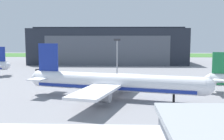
% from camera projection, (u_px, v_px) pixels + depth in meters
% --- Properties ---
extents(ground_plane, '(440.00, 440.00, 0.00)m').
position_uv_depth(ground_plane, '(123.00, 98.00, 69.68)').
color(ground_plane, gray).
extents(grass_field_strip, '(440.00, 56.00, 0.08)m').
position_uv_depth(grass_field_strip, '(122.00, 55.00, 247.82)').
color(grass_field_strip, '#3F7332').
rests_on(grass_field_strip, ground_plane).
extents(maintenance_hangar, '(89.89, 35.28, 21.70)m').
position_uv_depth(maintenance_hangar, '(109.00, 46.00, 167.58)').
color(maintenance_hangar, '#232833').
rests_on(maintenance_hangar, ground_plane).
extents(airliner_near_left, '(45.25, 38.15, 13.66)m').
position_uv_depth(airliner_near_left, '(114.00, 83.00, 68.36)').
color(airliner_near_left, white).
rests_on(airliner_near_left, ground_plane).
extents(stair_truck, '(2.98, 4.48, 2.12)m').
position_uv_depth(stair_truck, '(40.00, 71.00, 118.32)').
color(stair_truck, '#2D2D33').
rests_on(stair_truck, ground_plane).
extents(apron_light_mast, '(2.40, 0.50, 14.87)m').
position_uv_depth(apron_light_mast, '(117.00, 55.00, 99.16)').
color(apron_light_mast, '#99999E').
rests_on(apron_light_mast, ground_plane).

